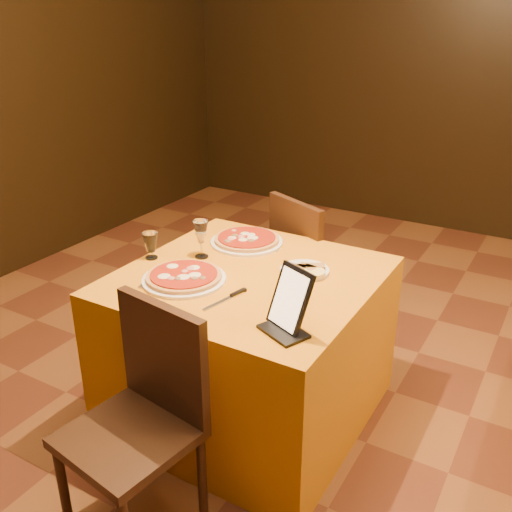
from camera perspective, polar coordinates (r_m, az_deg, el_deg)
The scene contains 13 objects.
floor at distance 2.54m, azimuth 7.23°, elevation -23.79°, with size 6.00×7.00×0.01m, color #5E2D19.
main_table at distance 2.76m, azimuth -0.69°, elevation -8.92°, with size 1.10×1.10×0.75m, color #C9770C.
chair_main_near at distance 2.18m, azimuth -12.66°, elevation -17.16°, with size 0.48×0.48×0.91m, color black, non-canonical shape.
chair_main_far at distance 3.34m, azimuth 6.33°, elevation -1.38°, with size 0.39×0.39×0.91m, color black, non-canonical shape.
pizza_near at distance 2.53m, azimuth -7.21°, elevation -2.16°, with size 0.37×0.37×0.03m.
pizza_far at distance 2.92m, azimuth -0.94°, elevation 1.57°, with size 0.37×0.37×0.03m.
cutlet_dish at distance 2.61m, azimuth 4.88°, elevation -1.32°, with size 0.23×0.23×0.03m.
wine_glass at distance 2.73m, azimuth -5.51°, elevation 1.72°, with size 0.08×0.08×0.19m, color #F9E58D, non-canonical shape.
water_glass at distance 2.77m, azimuth -10.49°, elevation 1.01°, with size 0.08×0.08×0.13m, color white, non-canonical shape.
tablet at distance 2.11m, azimuth 3.45°, elevation -4.29°, with size 0.17×0.01×0.24m, color black.
knife at distance 2.35m, azimuth -3.25°, elevation -4.48°, with size 0.23×0.02×0.01m, color silver.
fork_near at distance 2.56m, azimuth -10.78°, elevation -2.43°, with size 0.16×0.02×0.01m, color #B6B6BD.
fork_far at distance 2.88m, azimuth 2.30°, elevation 0.96°, with size 0.14×0.02×0.01m, color silver.
Camera 1 is at (0.61, -1.62, 1.86)m, focal length 40.00 mm.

